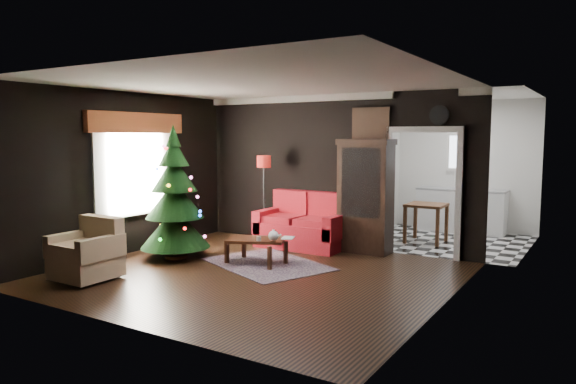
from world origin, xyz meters
The scene contains 26 objects.
floor centered at (0.00, 0.00, 0.00)m, with size 5.50×5.50×0.00m, color black.
ceiling centered at (0.00, 0.00, 2.80)m, with size 5.50×5.50×0.00m, color white.
wall_back centered at (0.00, 2.50, 1.40)m, with size 5.50×5.50×0.00m, color black.
wall_front centered at (0.00, -2.50, 1.40)m, with size 5.50×5.50×0.00m, color black.
wall_left centered at (-2.75, 0.00, 1.40)m, with size 5.50×5.50×0.00m, color black.
wall_right centered at (2.75, 0.00, 1.40)m, with size 5.50×5.50×0.00m, color black.
doorway centered at (1.70, 2.50, 1.05)m, with size 1.10×0.10×2.10m, color white, non-canonical shape.
left_window centered at (-2.71, 0.20, 1.45)m, with size 0.05×1.60×1.40m, color white.
valance centered at (-2.63, 0.20, 2.27)m, with size 0.12×2.10×0.35m, color brown.
kitchen_floor centered at (1.70, 4.00, 0.00)m, with size 3.00×3.00×0.00m, color silver.
kitchen_window centered at (1.70, 5.45, 1.70)m, with size 0.70×0.06×0.70m, color white.
rug centered at (-0.21, 0.61, 0.01)m, with size 1.93×1.41×0.01m, color #473841.
loveseat centered at (-0.40, 2.05, 0.50)m, with size 1.70×0.90×1.00m, color maroon, non-canonical shape.
curio_cabinet centered at (0.75, 2.27, 0.95)m, with size 0.90×0.45×1.90m, color black, non-canonical shape.
floor_lamp centered at (-1.24, 2.04, 0.83)m, with size 0.28×0.28×1.69m, color black, non-canonical shape.
christmas_tree centered at (-1.79, 0.20, 1.05)m, with size 1.16×1.16×2.21m, color black, non-canonical shape.
armchair centered at (-1.90, -1.50, 0.46)m, with size 0.82×0.82×0.84m, color tan, non-canonical shape.
coffee_table centered at (-0.39, 0.55, 0.21)m, with size 0.90×0.54×0.40m, color black, non-canonical shape.
teapot centered at (-0.03, 0.51, 0.50)m, with size 0.19×0.19×0.18m, color white, non-canonical shape.
cup_a centered at (-0.21, 0.76, 0.44)m, with size 0.06×0.06×0.05m, color white.
cup_b centered at (-0.23, 0.41, 0.45)m, with size 0.08×0.08×0.06m, color silver.
book centered at (-0.03, 0.77, 0.54)m, with size 0.18×0.02×0.25m, color #967D55.
wall_clock centered at (1.95, 2.45, 2.38)m, with size 0.32×0.32×0.06m, color white.
painting centered at (0.75, 2.46, 2.25)m, with size 0.62×0.05×0.52m, color tan.
kitchen_counter centered at (1.70, 5.20, 0.45)m, with size 1.80×0.60×0.90m, color silver.
kitchen_table centered at (1.40, 3.70, 0.38)m, with size 0.70×0.70×0.75m, color brown, non-canonical shape.
Camera 1 is at (4.41, -6.29, 2.04)m, focal length 33.12 mm.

